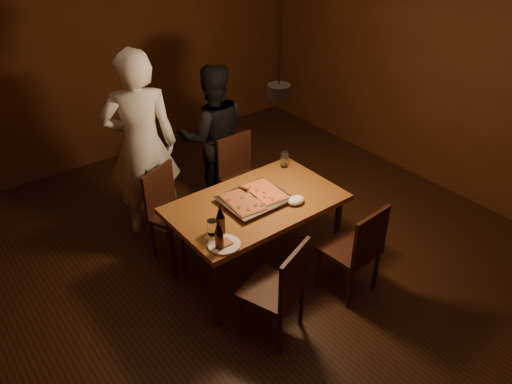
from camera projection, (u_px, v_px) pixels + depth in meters
room_shell at (278, 132)px, 4.02m from camera, size 6.00×6.00×6.00m
dining_table at (256, 209)px, 4.38m from camera, size 1.50×0.90×0.75m
chair_far_left at (169, 204)px, 4.69m from camera, size 0.55×0.55×0.49m
chair_far_right at (241, 169)px, 5.24m from camera, size 0.43×0.43×0.49m
chair_near_left at (281, 284)px, 3.77m from camera, size 0.54×0.54×0.49m
chair_near_right at (358, 244)px, 4.18m from camera, size 0.45×0.45×0.49m
pizza_tray at (254, 200)px, 4.32m from camera, size 0.58×0.48×0.05m
pizza_meat at (243, 202)px, 4.23m from camera, size 0.29×0.42×0.02m
pizza_cheese at (265, 191)px, 4.37m from camera, size 0.27×0.41×0.02m
spatula at (253, 195)px, 4.32m from camera, size 0.13×0.25×0.04m
beer_bottle_a at (219, 236)px, 3.72m from camera, size 0.07×0.07×0.25m
beer_bottle_b at (221, 221)px, 3.87m from camera, size 0.07×0.07×0.26m
water_glass_left at (212, 227)px, 3.92m from camera, size 0.08×0.08×0.12m
water_glass_right at (284, 160)px, 4.82m from camera, size 0.07×0.07×0.15m
plate_slice at (224, 244)px, 3.82m from camera, size 0.25×0.25×0.03m
napkin at (296, 200)px, 4.30m from camera, size 0.16×0.12×0.07m
diner_white at (142, 146)px, 4.79m from camera, size 0.82×0.69×1.91m
diner_dark at (213, 136)px, 5.34m from camera, size 0.94×0.85×1.58m
pendant_lamp at (279, 90)px, 3.82m from camera, size 0.18×0.18×1.10m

